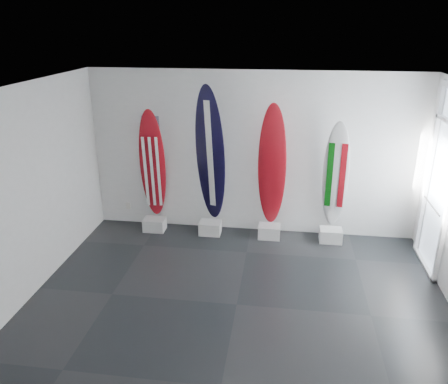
# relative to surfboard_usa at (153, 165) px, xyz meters

# --- Properties ---
(floor) EXTENTS (6.00, 6.00, 0.00)m
(floor) POSITION_rel_surfboard_usa_xyz_m (1.83, -2.28, -1.29)
(floor) COLOR black
(floor) RESTS_ON ground
(ceiling) EXTENTS (6.00, 6.00, 0.00)m
(ceiling) POSITION_rel_surfboard_usa_xyz_m (1.83, -2.28, 1.71)
(ceiling) COLOR white
(ceiling) RESTS_ON wall_back
(wall_back) EXTENTS (6.00, 0.00, 6.00)m
(wall_back) POSITION_rel_surfboard_usa_xyz_m (1.83, 0.22, 0.21)
(wall_back) COLOR silver
(wall_back) RESTS_ON ground
(wall_front) EXTENTS (6.00, 0.00, 6.00)m
(wall_front) POSITION_rel_surfboard_usa_xyz_m (1.83, -4.78, 0.21)
(wall_front) COLOR silver
(wall_front) RESTS_ON ground
(wall_left) EXTENTS (0.00, 5.00, 5.00)m
(wall_left) POSITION_rel_surfboard_usa_xyz_m (-1.17, -2.28, 0.21)
(wall_left) COLOR silver
(wall_left) RESTS_ON ground
(display_block_usa) EXTENTS (0.40, 0.30, 0.24)m
(display_block_usa) POSITION_rel_surfboard_usa_xyz_m (0.00, -0.10, -1.17)
(display_block_usa) COLOR silver
(display_block_usa) RESTS_ON floor
(surfboard_usa) EXTENTS (0.51, 0.36, 2.11)m
(surfboard_usa) POSITION_rel_surfboard_usa_xyz_m (0.00, 0.00, 0.00)
(surfboard_usa) COLOR maroon
(surfboard_usa) RESTS_ON display_block_usa
(display_block_navy) EXTENTS (0.40, 0.30, 0.24)m
(display_block_navy) POSITION_rel_surfboard_usa_xyz_m (1.08, -0.10, -1.17)
(display_block_navy) COLOR silver
(display_block_navy) RESTS_ON floor
(surfboard_navy) EXTENTS (0.66, 0.51, 2.56)m
(surfboard_navy) POSITION_rel_surfboard_usa_xyz_m (1.08, 0.00, 0.22)
(surfboard_navy) COLOR black
(surfboard_navy) RESTS_ON display_block_navy
(display_block_swiss) EXTENTS (0.40, 0.30, 0.24)m
(display_block_swiss) POSITION_rel_surfboard_usa_xyz_m (2.20, -0.10, -1.17)
(display_block_swiss) COLOR silver
(display_block_swiss) RESTS_ON floor
(surfboard_swiss) EXTENTS (0.53, 0.27, 2.26)m
(surfboard_swiss) POSITION_rel_surfboard_usa_xyz_m (2.20, 0.00, 0.08)
(surfboard_swiss) COLOR maroon
(surfboard_swiss) RESTS_ON display_block_swiss
(display_block_italy) EXTENTS (0.40, 0.30, 0.24)m
(display_block_italy) POSITION_rel_surfboard_usa_xyz_m (3.31, -0.10, -1.17)
(display_block_italy) COLOR silver
(display_block_italy) RESTS_ON floor
(surfboard_italy) EXTENTS (0.50, 0.41, 2.00)m
(surfboard_italy) POSITION_rel_surfboard_usa_xyz_m (3.31, 0.00, -0.06)
(surfboard_italy) COLOR silver
(surfboard_italy) RESTS_ON display_block_italy
(wall_outlet) EXTENTS (0.09, 0.02, 0.13)m
(wall_outlet) POSITION_rel_surfboard_usa_xyz_m (-0.62, 0.20, -0.94)
(wall_outlet) COLOR silver
(wall_outlet) RESTS_ON wall_back
(glass_door) EXTENTS (0.12, 1.16, 2.85)m
(glass_door) POSITION_rel_surfboard_usa_xyz_m (4.80, -0.73, 0.13)
(glass_door) COLOR white
(glass_door) RESTS_ON floor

